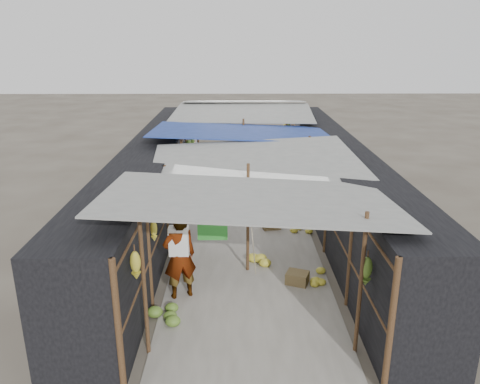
{
  "coord_description": "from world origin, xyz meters",
  "views": [
    {
      "loc": [
        -0.28,
        -6.88,
        5.2
      ],
      "look_at": [
        -0.16,
        5.12,
        1.25
      ],
      "focal_mm": 35.0,
      "sensor_mm": 36.0,
      "label": 1
    }
  ],
  "objects_px": {
    "black_basin": "(275,208)",
    "shopper_blue": "(211,172)",
    "crate_near": "(271,224)",
    "vendor_elderly": "(180,256)",
    "vendor_seated": "(270,193)"
  },
  "relations": [
    {
      "from": "black_basin",
      "to": "vendor_elderly",
      "type": "distance_m",
      "value": 5.82
    },
    {
      "from": "shopper_blue",
      "to": "crate_near",
      "type": "bearing_deg",
      "value": -56.44
    },
    {
      "from": "black_basin",
      "to": "vendor_elderly",
      "type": "relative_size",
      "value": 0.29
    },
    {
      "from": "black_basin",
      "to": "shopper_blue",
      "type": "bearing_deg",
      "value": 137.69
    },
    {
      "from": "vendor_seated",
      "to": "vendor_elderly",
      "type": "bearing_deg",
      "value": -49.89
    },
    {
      "from": "crate_near",
      "to": "black_basin",
      "type": "distance_m",
      "value": 1.54
    },
    {
      "from": "black_basin",
      "to": "vendor_seated",
      "type": "distance_m",
      "value": 0.49
    },
    {
      "from": "vendor_elderly",
      "to": "vendor_seated",
      "type": "height_order",
      "value": "vendor_elderly"
    },
    {
      "from": "vendor_elderly",
      "to": "vendor_seated",
      "type": "distance_m",
      "value": 5.86
    },
    {
      "from": "black_basin",
      "to": "vendor_seated",
      "type": "relative_size",
      "value": 0.55
    },
    {
      "from": "crate_near",
      "to": "shopper_blue",
      "type": "height_order",
      "value": "shopper_blue"
    },
    {
      "from": "crate_near",
      "to": "vendor_elderly",
      "type": "bearing_deg",
      "value": -130.35
    },
    {
      "from": "crate_near",
      "to": "shopper_blue",
      "type": "relative_size",
      "value": 0.35
    },
    {
      "from": "black_basin",
      "to": "vendor_seated",
      "type": "bearing_deg",
      "value": 134.21
    },
    {
      "from": "black_basin",
      "to": "shopper_blue",
      "type": "distance_m",
      "value": 2.98
    }
  ]
}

